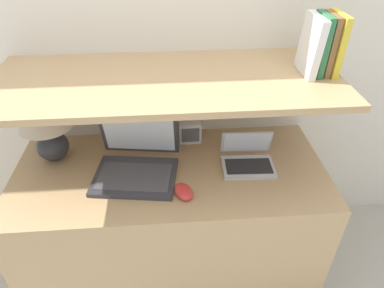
% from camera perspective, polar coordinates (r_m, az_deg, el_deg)
% --- Properties ---
extents(wall_back, '(6.00, 0.05, 2.40)m').
position_cam_1_polar(wall_back, '(1.70, -4.66, 16.91)').
color(wall_back, silver).
rests_on(wall_back, ground_plane).
extents(desk, '(1.45, 0.65, 0.72)m').
position_cam_1_polar(desk, '(1.85, -3.24, -12.83)').
color(desk, tan).
rests_on(desk, ground_plane).
extents(back_riser, '(1.45, 0.04, 1.12)m').
position_cam_1_polar(back_riser, '(1.97, -3.76, -1.38)').
color(back_riser, silver).
rests_on(back_riser, ground_plane).
extents(shelf, '(1.45, 0.58, 0.03)m').
position_cam_1_polar(shelf, '(1.43, -4.39, 10.48)').
color(shelf, tan).
rests_on(shelf, back_riser).
extents(table_lamp, '(0.24, 0.24, 0.30)m').
position_cam_1_polar(table_lamp, '(1.69, -23.04, 2.89)').
color(table_lamp, '#2D2D33').
rests_on(table_lamp, desk).
extents(laptop_large, '(0.40, 0.37, 0.27)m').
position_cam_1_polar(laptop_large, '(1.57, -9.25, -2.96)').
color(laptop_large, '#333338').
rests_on(laptop_large, desk).
extents(laptop_small, '(0.25, 0.21, 0.15)m').
position_cam_1_polar(laptop_small, '(1.62, 9.25, -2.53)').
color(laptop_small, silver).
rests_on(laptop_small, desk).
extents(computer_mouse, '(0.10, 0.13, 0.04)m').
position_cam_1_polar(computer_mouse, '(1.46, -1.40, -7.93)').
color(computer_mouse, red).
rests_on(computer_mouse, desk).
extents(router_box, '(0.11, 0.08, 0.11)m').
position_cam_1_polar(router_box, '(1.75, -0.34, 2.19)').
color(router_box, white).
rests_on(router_box, desk).
extents(book_yellow, '(0.03, 0.16, 0.24)m').
position_cam_1_polar(book_yellow, '(1.54, 22.62, 15.13)').
color(book_yellow, gold).
rests_on(book_yellow, shelf).
extents(book_brown, '(0.02, 0.13, 0.24)m').
position_cam_1_polar(book_brown, '(1.52, 21.60, 15.17)').
color(book_brown, brown).
rests_on(book_brown, shelf).
extents(book_green, '(0.02, 0.14, 0.24)m').
position_cam_1_polar(book_green, '(1.51, 20.54, 15.26)').
color(book_green, '#2D7042').
rests_on(book_green, shelf).
extents(book_white, '(0.04, 0.17, 0.24)m').
position_cam_1_polar(book_white, '(1.50, 19.20, 15.23)').
color(book_white, silver).
rests_on(book_white, shelf).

